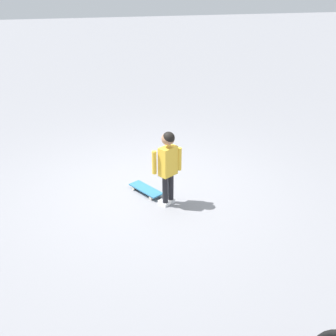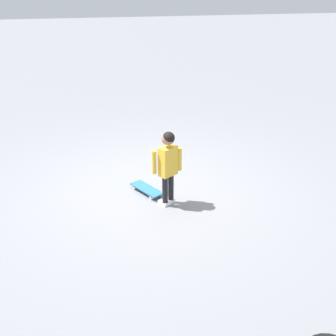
{
  "view_description": "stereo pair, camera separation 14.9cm",
  "coord_description": "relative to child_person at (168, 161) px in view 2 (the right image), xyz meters",
  "views": [
    {
      "loc": [
        -5.23,
        0.93,
        2.9
      ],
      "look_at": [
        -0.48,
        -0.18,
        0.55
      ],
      "focal_mm": 43.85,
      "sensor_mm": 36.0,
      "label": 1
    },
    {
      "loc": [
        -5.26,
        0.79,
        2.9
      ],
      "look_at": [
        -0.48,
        -0.18,
        0.55
      ],
      "focal_mm": 43.85,
      "sensor_mm": 36.0,
      "label": 2
    }
  ],
  "objects": [
    {
      "name": "child_person",
      "position": [
        0.0,
        0.0,
        0.0
      ],
      "size": [
        0.26,
        0.41,
        1.06
      ],
      "color": "black",
      "rests_on": "ground"
    },
    {
      "name": "ground_plane",
      "position": [
        0.48,
        0.18,
        -0.66
      ],
      "size": [
        50.0,
        50.0,
        0.0
      ],
      "primitive_type": "plane",
      "color": "gray"
    },
    {
      "name": "skateboard",
      "position": [
        0.37,
        0.24,
        -0.6
      ],
      "size": [
        0.58,
        0.44,
        0.07
      ],
      "color": "teal",
      "rests_on": "ground"
    }
  ]
}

